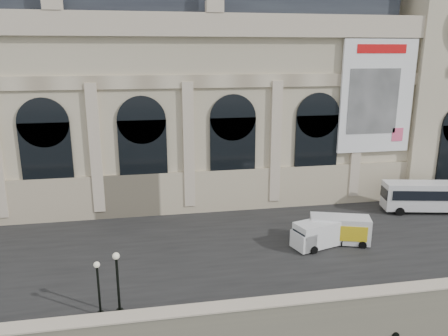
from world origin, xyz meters
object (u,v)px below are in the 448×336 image
at_px(van_c, 319,234).
at_px(lamp_right, 118,285).
at_px(lamp_left, 99,290).
at_px(bus_right, 437,196).
at_px(box_truck, 336,230).

relative_size(van_c, lamp_right, 1.27).
bearing_deg(lamp_left, bus_right, 21.54).
height_order(bus_right, box_truck, bus_right).
height_order(van_c, lamp_right, lamp_right).
height_order(lamp_left, lamp_right, lamp_right).
bearing_deg(bus_right, lamp_right, -157.67).
bearing_deg(lamp_left, lamp_right, -1.60).
relative_size(bus_right, lamp_right, 2.57).
xyz_separation_m(bus_right, box_truck, (-14.98, -5.74, -0.64)).
xyz_separation_m(lamp_left, lamp_right, (1.32, -0.04, 0.29)).
relative_size(bus_right, box_truck, 1.75).
xyz_separation_m(van_c, lamp_left, (-19.53, -8.06, 0.81)).
distance_m(van_c, lamp_right, 19.96).
bearing_deg(box_truck, van_c, -163.27).
relative_size(bus_right, lamp_left, 2.92).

